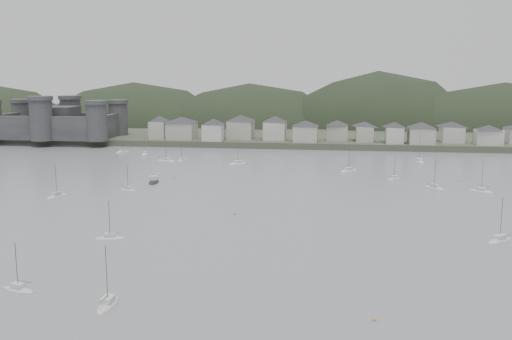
# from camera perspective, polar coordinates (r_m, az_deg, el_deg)

# --- Properties ---
(ground) EXTENTS (900.00, 900.00, 0.00)m
(ground) POSITION_cam_1_polar(r_m,az_deg,el_deg) (110.68, -5.51, -9.57)
(ground) COLOR slate
(ground) RESTS_ON ground
(far_shore_land) EXTENTS (900.00, 250.00, 3.00)m
(far_shore_land) POSITION_cam_1_polar(r_m,az_deg,el_deg) (398.83, 4.44, 4.63)
(far_shore_land) COLOR #383D2D
(far_shore_land) RESTS_ON ground
(forested_ridge) EXTENTS (851.55, 103.94, 102.57)m
(forested_ridge) POSITION_cam_1_polar(r_m,az_deg,el_deg) (374.51, 4.90, 2.33)
(forested_ridge) COLOR black
(forested_ridge) RESTS_ON ground
(castle) EXTENTS (66.00, 43.00, 20.00)m
(castle) POSITION_cam_1_polar(r_m,az_deg,el_deg) (317.47, -19.22, 4.54)
(castle) COLOR #2F2F31
(castle) RESTS_ON far_shore_land
(waterfront_town) EXTENTS (451.48, 28.46, 12.92)m
(waterfront_town) POSITION_cam_1_polar(r_m,az_deg,el_deg) (287.35, 13.15, 3.88)
(waterfront_town) COLOR #A19E93
(waterfront_town) RESTS_ON far_shore_land
(sailboat_lead) EXTENTS (5.95, 5.63, 8.54)m
(sailboat_lead) POSITION_cam_1_polar(r_m,az_deg,el_deg) (203.69, 13.61, -0.84)
(sailboat_lead) COLOR beige
(sailboat_lead) RESTS_ON ground
(moored_fleet) EXTENTS (205.07, 177.91, 12.77)m
(moored_fleet) POSITION_cam_1_polar(r_m,az_deg,el_deg) (181.24, 2.64, -1.86)
(moored_fleet) COLOR beige
(moored_fleet) RESTS_ON ground
(motor_launch_far) EXTENTS (3.99, 8.75, 4.01)m
(motor_launch_far) POSITION_cam_1_polar(r_m,az_deg,el_deg) (194.72, -10.15, -1.16)
(motor_launch_far) COLOR black
(motor_launch_far) RESTS_ON ground
(mooring_buoys) EXTENTS (142.76, 139.55, 0.70)m
(mooring_buoys) POSITION_cam_1_polar(r_m,az_deg,el_deg) (172.81, -1.11, -2.43)
(mooring_buoys) COLOR #C48841
(mooring_buoys) RESTS_ON ground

